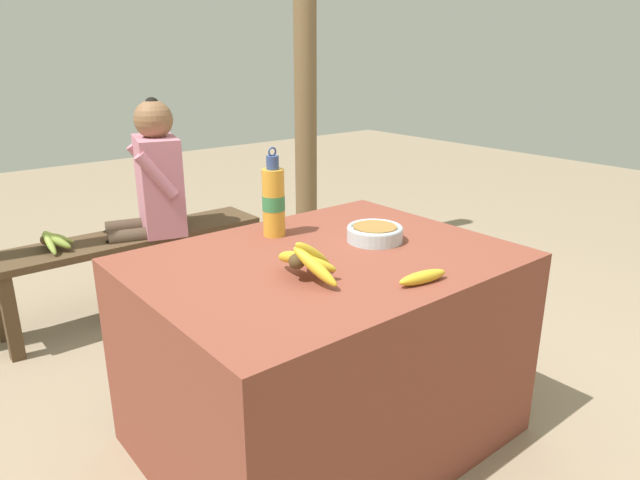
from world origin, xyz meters
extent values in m
plane|color=gray|center=(0.00, 0.00, 0.00)|extent=(12.00, 12.00, 0.00)
cube|color=brown|center=(0.00, 0.00, 0.35)|extent=(1.23, 0.94, 0.71)
sphere|color=#4C381E|center=(-0.20, -0.12, 0.77)|extent=(0.05, 0.05, 0.05)
ellipsoid|color=gold|center=(-0.19, -0.18, 0.77)|extent=(0.08, 0.17, 0.12)
ellipsoid|color=gold|center=(-0.16, -0.15, 0.76)|extent=(0.13, 0.11, 0.08)
ellipsoid|color=gold|center=(-0.14, -0.12, 0.77)|extent=(0.15, 0.04, 0.14)
ellipsoid|color=gold|center=(-0.15, -0.08, 0.77)|extent=(0.14, 0.11, 0.12)
ellipsoid|color=gold|center=(-0.19, -0.06, 0.76)|extent=(0.07, 0.16, 0.08)
cylinder|color=silver|center=(0.24, 0.01, 0.73)|extent=(0.20, 0.20, 0.05)
torus|color=silver|center=(0.24, 0.01, 0.75)|extent=(0.20, 0.20, 0.02)
cylinder|color=olive|center=(0.24, 0.01, 0.76)|extent=(0.16, 0.16, 0.01)
cylinder|color=gold|center=(0.00, 0.29, 0.83)|extent=(0.08, 0.08, 0.25)
cylinder|color=#38844C|center=(0.00, 0.29, 0.83)|extent=(0.08, 0.08, 0.05)
cylinder|color=#33477F|center=(0.00, 0.29, 0.98)|extent=(0.05, 0.05, 0.05)
torus|color=#33477F|center=(0.00, 0.29, 1.02)|extent=(0.04, 0.01, 0.04)
ellipsoid|color=gold|center=(0.08, -0.36, 0.73)|extent=(0.18, 0.06, 0.04)
cube|color=#4C3823|center=(-0.14, 1.44, 0.43)|extent=(1.43, 0.32, 0.04)
cube|color=#4C3823|center=(-0.76, 1.32, 0.20)|extent=(0.06, 0.06, 0.41)
cube|color=#4C3823|center=(0.47, 1.32, 0.20)|extent=(0.06, 0.06, 0.41)
cube|color=#4C3823|center=(0.47, 1.56, 0.20)|extent=(0.06, 0.06, 0.41)
cylinder|color=#473828|center=(-0.23, 1.38, 0.22)|extent=(0.09, 0.09, 0.44)
cylinder|color=#473828|center=(-0.11, 1.35, 0.45)|extent=(0.31, 0.17, 0.09)
cylinder|color=#473828|center=(-0.18, 1.57, 0.22)|extent=(0.09, 0.09, 0.44)
cylinder|color=#473828|center=(-0.06, 1.53, 0.45)|extent=(0.31, 0.17, 0.09)
cube|color=#C67589|center=(0.04, 1.41, 0.69)|extent=(0.28, 0.38, 0.50)
cylinder|color=#C67589|center=(-0.03, 1.26, 0.78)|extent=(0.21, 0.12, 0.25)
cylinder|color=#C67589|center=(0.06, 1.57, 0.78)|extent=(0.21, 0.12, 0.25)
sphere|color=brown|center=(0.04, 1.41, 1.03)|extent=(0.19, 0.19, 0.19)
sphere|color=black|center=(0.04, 1.41, 1.10)|extent=(0.07, 0.07, 0.07)
sphere|color=#4C381E|center=(-0.54, 1.44, 0.50)|extent=(0.05, 0.05, 0.05)
ellipsoid|color=#8EA842|center=(-0.53, 1.38, 0.50)|extent=(0.04, 0.14, 0.11)
ellipsoid|color=#8EA842|center=(-0.50, 1.40, 0.50)|extent=(0.13, 0.14, 0.10)
ellipsoid|color=#8EA842|center=(-0.49, 1.41, 0.50)|extent=(0.13, 0.10, 0.11)
ellipsoid|color=#8EA842|center=(-0.48, 1.44, 0.50)|extent=(0.15, 0.03, 0.10)
ellipsoid|color=#8EA842|center=(-0.49, 1.47, 0.50)|extent=(0.15, 0.11, 0.09)
ellipsoid|color=#8EA842|center=(-0.51, 1.48, 0.50)|extent=(0.11, 0.13, 0.09)
ellipsoid|color=#8EA842|center=(-0.53, 1.49, 0.50)|extent=(0.05, 0.13, 0.08)
cylinder|color=brown|center=(1.18, 1.62, 1.34)|extent=(0.15, 0.15, 2.67)
camera|label=1|loc=(-1.15, -1.38, 1.37)|focal=32.00mm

